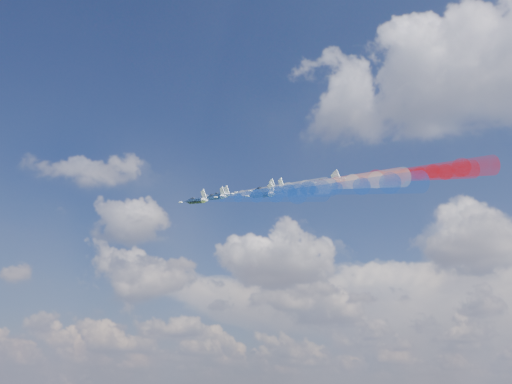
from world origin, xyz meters
The scene contains 16 objects.
jet_lead centered at (7.57, -14.56, 161.79)m, with size 10.31×12.89×3.44m, color black, non-canonical shape.
trail_lead centered at (33.05, -26.63, 155.15)m, with size 4.30×46.55×4.30m, color white, non-canonical shape.
jet_inner_left centered at (14.20, -25.99, 156.84)m, with size 10.31×12.89×3.44m, color black, non-canonical shape.
trail_inner_left centered at (39.68, -38.06, 150.21)m, with size 4.30×46.55×4.30m, color blue, non-canonical shape.
jet_inner_right centered at (24.40, -11.17, 161.92)m, with size 10.31×12.89×3.44m, color black, non-canonical shape.
trail_inner_right centered at (49.88, -23.24, 155.28)m, with size 4.30×46.55×4.30m, color red, non-canonical shape.
jet_outer_left centered at (20.21, -42.28, 150.24)m, with size 10.31×12.89×3.44m, color black, non-canonical shape.
trail_outer_left centered at (45.69, -54.35, 143.61)m, with size 4.30×46.55×4.30m, color blue, non-canonical shape.
jet_center_third centered at (30.00, -25.52, 156.18)m, with size 10.31×12.89×3.44m, color black, non-canonical shape.
trail_center_third centered at (55.49, -37.60, 149.55)m, with size 4.30×46.55×4.30m, color white, non-canonical shape.
jet_outer_right centered at (39.74, -7.75, 161.60)m, with size 10.31×12.89×3.44m, color black, non-canonical shape.
trail_outer_right centered at (65.23, -19.83, 154.96)m, with size 4.30×46.55×4.30m, color red, non-canonical shape.
jet_rear_left centered at (37.16, -38.09, 150.03)m, with size 10.31×12.89×3.44m, color black, non-canonical shape.
trail_rear_left centered at (62.65, -50.16, 143.39)m, with size 4.30×46.55×4.30m, color blue, non-canonical shape.
jet_rear_right centered at (46.02, -19.87, 157.26)m, with size 10.31×12.89×3.44m, color black, non-canonical shape.
trail_rear_right centered at (71.51, -31.94, 150.63)m, with size 4.30×46.55×4.30m, color red, non-canonical shape.
Camera 1 is at (113.17, -160.73, 101.86)m, focal length 43.65 mm.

